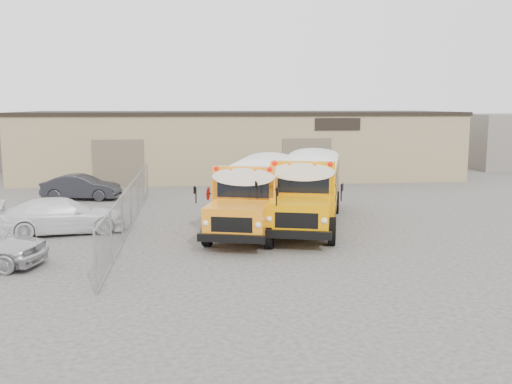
{
  "coord_description": "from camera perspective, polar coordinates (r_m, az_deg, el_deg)",
  "views": [
    {
      "loc": [
        -3.31,
        -21.3,
        5.12
      ],
      "look_at": [
        -0.79,
        1.63,
        1.6
      ],
      "focal_mm": 40.0,
      "sensor_mm": 36.0,
      "label": 1
    }
  ],
  "objects": [
    {
      "name": "chainlink_fence",
      "position": [
        24.81,
        -12.41,
        -1.32
      ],
      "size": [
        0.07,
        18.07,
        1.81
      ],
      "color": "gray",
      "rests_on": "ground"
    },
    {
      "name": "ground",
      "position": [
        22.15,
        2.5,
        -4.7
      ],
      "size": [
        120.0,
        120.0,
        0.0
      ],
      "primitive_type": "plane",
      "color": "#3D3B38",
      "rests_on": "ground"
    },
    {
      "name": "school_bus_left",
      "position": [
        30.27,
        1.84,
        2.1
      ],
      "size": [
        4.91,
        10.06,
        2.86
      ],
      "color": "orange",
      "rests_on": "ground"
    },
    {
      "name": "tarp_bundle",
      "position": [
        22.59,
        6.07,
        -2.4
      ],
      "size": [
        1.32,
        1.27,
        1.56
      ],
      "color": "black",
      "rests_on": "ground"
    },
    {
      "name": "car_dark",
      "position": [
        32.58,
        -17.07,
        0.47
      ],
      "size": [
        4.34,
        2.11,
        1.37
      ],
      "primitive_type": "imported",
      "rotation": [
        0.0,
        0.0,
        1.41
      ],
      "color": "black",
      "rests_on": "ground"
    },
    {
      "name": "school_bus_right",
      "position": [
        31.42,
        6.02,
        2.45
      ],
      "size": [
        5.14,
        10.57,
        3.01
      ],
      "color": "#ED9600",
      "rests_on": "ground"
    },
    {
      "name": "warehouse",
      "position": [
        41.52,
        -1.7,
        4.88
      ],
      "size": [
        30.2,
        10.2,
        4.67
      ],
      "color": "#917F59",
      "rests_on": "ground"
    },
    {
      "name": "car_white",
      "position": [
        24.25,
        -18.76,
        -2.26
      ],
      "size": [
        5.24,
        2.99,
        1.43
      ],
      "primitive_type": "imported",
      "rotation": [
        0.0,
        0.0,
        1.78
      ],
      "color": "silver",
      "rests_on": "ground"
    }
  ]
}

